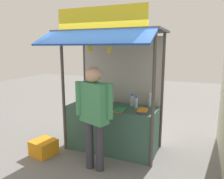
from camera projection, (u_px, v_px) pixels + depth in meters
ground_plane at (112, 149)px, 4.51m from camera, size 20.00×20.00×0.00m
stall_counter at (112, 128)px, 4.42m from camera, size 1.80×0.73×0.92m
stall_structure at (114, 69)px, 4.30m from camera, size 2.00×1.61×2.75m
water_bottle_right at (84, 95)px, 4.88m from camera, size 0.06×0.06×0.23m
water_bottle_front_left at (87, 97)px, 4.62m from camera, size 0.07×0.07×0.26m
water_bottle_mid_left at (107, 99)px, 4.39m from camera, size 0.08×0.08×0.29m
water_bottle_left at (136, 103)px, 4.21m from camera, size 0.06×0.06×0.23m
water_bottle_far_left at (132, 100)px, 4.35m from camera, size 0.07×0.07×0.25m
water_bottle_far_right at (150, 100)px, 4.31m from camera, size 0.08×0.08×0.28m
magazine_stack_mid_right at (90, 106)px, 4.23m from camera, size 0.23×0.32×0.08m
magazine_stack_back_right at (142, 111)px, 3.95m from camera, size 0.20×0.26×0.06m
magazine_stack_rear_center at (120, 110)px, 4.04m from camera, size 0.20×0.30×0.04m
banana_bunch_rightmost at (109, 49)px, 3.64m from camera, size 0.11×0.11×0.29m
banana_bunch_inner_right at (90, 47)px, 3.77m from camera, size 0.11×0.11×0.26m
vendor_person at (94, 110)px, 3.56m from camera, size 0.68×0.38×1.78m
plastic_crate at (44, 147)px, 4.24m from camera, size 0.50×0.50×0.29m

